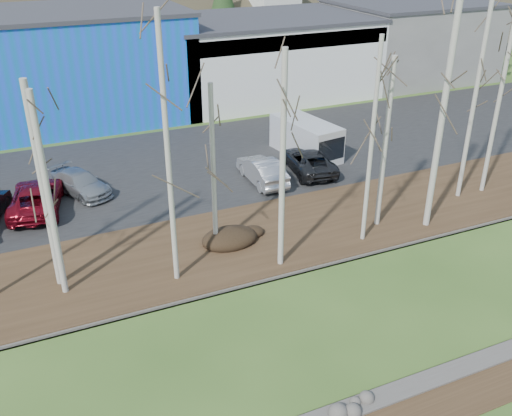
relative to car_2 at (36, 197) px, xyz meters
name	(u,v)px	position (x,y,z in m)	size (l,w,h in m)	color
near_bank_rocks	(388,396)	(9.34, -19.00, -0.89)	(80.00, 0.80, 0.50)	#47423D
river	(326,325)	(9.34, -14.90, -0.89)	(80.00, 8.00, 0.90)	black
far_bank_rocks	(280,273)	(9.34, -10.80, -0.89)	(80.00, 0.80, 0.46)	#47423D
far_bank	(251,239)	(9.34, -7.60, -0.82)	(80.00, 7.00, 0.15)	#382616
parking_lot	(186,166)	(9.34, 2.90, -0.82)	(80.00, 14.00, 0.14)	black
building_blue	(53,66)	(3.34, 16.90, 3.26)	(20.40, 12.24, 8.30)	blue
building_white	(263,56)	(21.34, 16.88, 2.52)	(18.36, 12.24, 6.80)	silver
building_grey	(408,39)	(37.34, 16.90, 2.76)	(14.28, 12.24, 7.30)	slate
dirt_mound	(230,238)	(8.20, -7.59, -0.47)	(2.80, 1.98, 0.55)	black
birch_0	(49,199)	(0.30, -8.52, 3.62)	(0.25, 0.25, 8.72)	beige
birch_2	(43,189)	(0.19, -7.76, 3.73)	(0.28, 0.28, 8.94)	beige
birch_3	(168,157)	(4.93, -9.47, 4.94)	(0.22, 0.22, 11.37)	beige
birch_4	(283,165)	(9.63, -10.27, 4.13)	(0.26, 0.26, 9.75)	beige
birch_5	(213,170)	(7.50, -7.56, 3.24)	(0.23, 0.23, 7.97)	beige
birch_6	(371,145)	(14.36, -9.91, 4.18)	(0.21, 0.21, 9.85)	beige
birch_7	(442,115)	(18.20, -10.01, 5.12)	(0.31, 0.31, 11.73)	beige
birch_8	(385,145)	(15.93, -8.88, 3.58)	(0.26, 0.26, 8.64)	beige
birch_9	(474,103)	(22.14, -7.97, 4.71)	(0.24, 0.24, 10.90)	beige
birch_10	(499,99)	(23.93, -7.97, 4.71)	(0.24, 0.24, 10.90)	beige
car_2	(36,197)	(0.00, 0.00, 0.00)	(2.50, 5.43, 1.51)	maroon
car_3	(80,183)	(2.49, 1.20, -0.11)	(1.81, 4.46, 1.29)	gray
car_4	(262,170)	(12.70, -1.60, 0.01)	(1.61, 4.61, 1.52)	#A3A3A5
car_5	(308,161)	(16.03, -1.30, -0.04)	(2.37, 5.14, 1.43)	black
van_white	(308,139)	(17.29, 1.07, 0.41)	(3.01, 5.61, 2.33)	white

